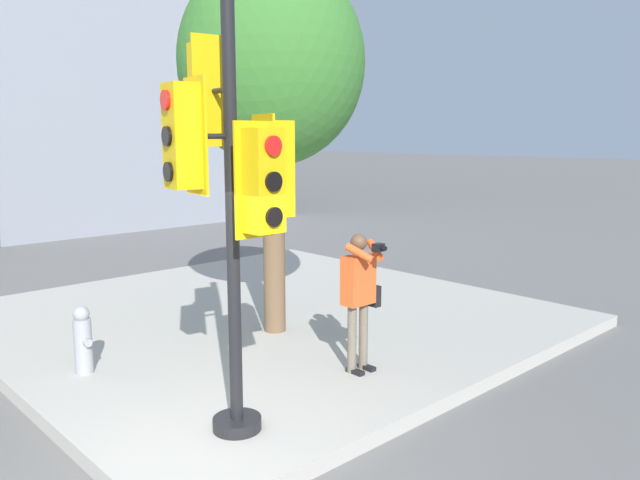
% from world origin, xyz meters
% --- Properties ---
extents(sidewalk_corner, '(8.00, 8.00, 0.17)m').
position_xyz_m(sidewalk_corner, '(3.50, 3.50, 0.09)').
color(sidewalk_corner, '#ADA89E').
rests_on(sidewalk_corner, ground_plane).
extents(traffic_signal_pole, '(1.24, 1.24, 4.34)m').
position_xyz_m(traffic_signal_pole, '(0.81, 0.45, 2.67)').
color(traffic_signal_pole, black).
rests_on(traffic_signal_pole, sidewalk_corner).
extents(person_photographer, '(0.58, 0.54, 1.69)m').
position_xyz_m(person_photographer, '(2.80, 0.71, 1.18)').
color(person_photographer, black).
rests_on(person_photographer, sidewalk_corner).
extents(street_tree, '(2.56, 2.56, 5.23)m').
position_xyz_m(street_tree, '(3.04, 2.64, 3.95)').
color(street_tree, brown).
rests_on(street_tree, sidewalk_corner).
extents(fire_hydrant, '(0.21, 0.27, 0.83)m').
position_xyz_m(fire_hydrant, '(0.31, 2.92, 0.58)').
color(fire_hydrant, '#99999E').
rests_on(fire_hydrant, sidewalk_corner).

